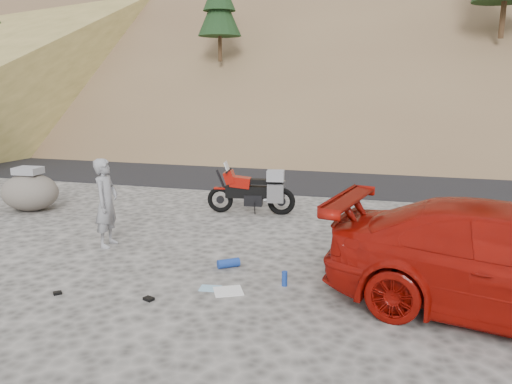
{
  "coord_description": "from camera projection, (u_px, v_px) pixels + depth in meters",
  "views": [
    {
      "loc": [
        3.95,
        -8.53,
        3.23
      ],
      "look_at": [
        1.24,
        1.28,
        1.0
      ],
      "focal_mm": 35.0,
      "sensor_mm": 36.0,
      "label": 1
    }
  ],
  "objects": [
    {
      "name": "gear_blue_mat",
      "position": [
        229.0,
        263.0,
        8.9
      ],
      "size": [
        0.41,
        0.36,
        0.16
      ],
      "primitive_type": "cylinder",
      "rotation": [
        0.0,
        1.57,
        0.64
      ],
      "color": "navy",
      "rests_on": "ground"
    },
    {
      "name": "gear_blue_cloth",
      "position": [
        210.0,
        288.0,
        8.0
      ],
      "size": [
        0.37,
        0.29,
        0.01
      ],
      "primitive_type": "cube",
      "rotation": [
        0.0,
        0.0,
        0.12
      ],
      "color": "#87B5D1",
      "rests_on": "ground"
    },
    {
      "name": "ground",
      "position": [
        178.0,
        252.0,
        9.75
      ],
      "size": [
        140.0,
        140.0,
        0.0
      ],
      "primitive_type": "plane",
      "color": "#464441",
      "rests_on": "ground"
    },
    {
      "name": "road",
      "position": [
        280.0,
        173.0,
        18.22
      ],
      "size": [
        120.0,
        7.0,
        0.05
      ],
      "primitive_type": "cube",
      "color": "black",
      "rests_on": "ground"
    },
    {
      "name": "boulder",
      "position": [
        30.0,
        192.0,
        12.82
      ],
      "size": [
        1.63,
        1.45,
        1.13
      ],
      "rotation": [
        0.0,
        0.0,
        -0.15
      ],
      "color": "#5E5851",
      "rests_on": "ground"
    },
    {
      "name": "gear_white_cloth",
      "position": [
        228.0,
        291.0,
        7.89
      ],
      "size": [
        0.58,
        0.56,
        0.01
      ],
      "primitive_type": "cube",
      "rotation": [
        0.0,
        0.0,
        0.47
      ],
      "color": "white",
      "rests_on": "ground"
    },
    {
      "name": "gear_glove_b",
      "position": [
        58.0,
        293.0,
        7.79
      ],
      "size": [
        0.15,
        0.15,
        0.04
      ],
      "primitive_type": "cube",
      "rotation": [
        0.0,
        0.0,
        0.76
      ],
      "color": "black",
      "rests_on": "ground"
    },
    {
      "name": "gear_glove_a",
      "position": [
        149.0,
        299.0,
        7.57
      ],
      "size": [
        0.18,
        0.16,
        0.04
      ],
      "primitive_type": "cube",
      "rotation": [
        0.0,
        0.0,
        -0.37
      ],
      "color": "black",
      "rests_on": "ground"
    },
    {
      "name": "gear_bottle",
      "position": [
        285.0,
        279.0,
        8.09
      ],
      "size": [
        0.11,
        0.11,
        0.25
      ],
      "primitive_type": "cylinder",
      "rotation": [
        0.0,
        0.0,
        -0.33
      ],
      "color": "navy",
      "rests_on": "ground"
    },
    {
      "name": "man",
      "position": [
        109.0,
        245.0,
        10.13
      ],
      "size": [
        0.49,
        0.69,
        1.78
      ],
      "primitive_type": "imported",
      "rotation": [
        0.0,
        0.0,
        1.68
      ],
      "color": "gray",
      "rests_on": "ground"
    },
    {
      "name": "motorcycle",
      "position": [
        255.0,
        191.0,
        12.48
      ],
      "size": [
        2.23,
        0.83,
        1.33
      ],
      "rotation": [
        0.0,
        0.0,
        0.14
      ],
      "color": "black",
      "rests_on": "ground"
    }
  ]
}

